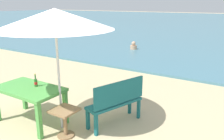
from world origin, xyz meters
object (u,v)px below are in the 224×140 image
object	(u,v)px
bench_teal_center	(117,100)
swimmer_person	(134,46)
picnic_table_green	(29,93)
beer_bottle_amber	(36,82)
side_table_wood	(65,119)
patio_umbrella	(55,19)

from	to	relation	value
bench_teal_center	swimmer_person	bearing A→B (deg)	114.45
picnic_table_green	beer_bottle_amber	world-z (taller)	beer_bottle_amber
picnic_table_green	swimmer_person	size ratio (longest dim) A/B	3.41
picnic_table_green	swimmer_person	bearing A→B (deg)	101.70
picnic_table_green	side_table_wood	size ratio (longest dim) A/B	2.59
picnic_table_green	bench_teal_center	size ratio (longest dim) A/B	1.12
side_table_wood	bench_teal_center	xyz separation A→B (m)	(0.59, 0.86, 0.19)
picnic_table_green	side_table_wood	bearing A→B (deg)	-1.60
patio_umbrella	swimmer_person	bearing A→B (deg)	106.81
picnic_table_green	swimmer_person	distance (m)	7.98
bench_teal_center	swimmer_person	distance (m)	7.66
beer_bottle_amber	patio_umbrella	world-z (taller)	patio_umbrella
picnic_table_green	bench_teal_center	distance (m)	1.77
picnic_table_green	swimmer_person	world-z (taller)	picnic_table_green
patio_umbrella	side_table_wood	xyz separation A→B (m)	(0.27, -0.19, -1.76)
beer_bottle_amber	patio_umbrella	size ratio (longest dim) A/B	0.12
side_table_wood	swimmer_person	bearing A→B (deg)	108.26
picnic_table_green	side_table_wood	world-z (taller)	picnic_table_green
beer_bottle_amber	swimmer_person	size ratio (longest dim) A/B	0.65
beer_bottle_amber	swimmer_person	bearing A→B (deg)	102.39
beer_bottle_amber	bench_teal_center	distance (m)	1.67
patio_umbrella	beer_bottle_amber	bearing A→B (deg)	-176.82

